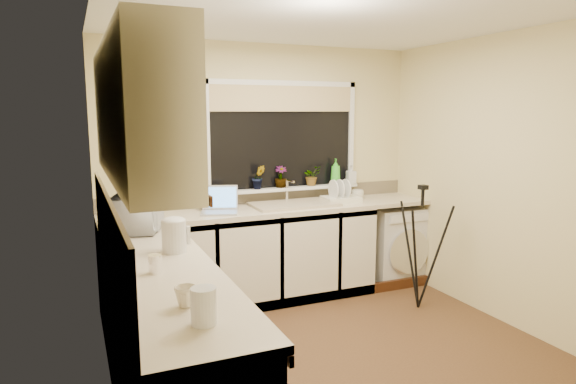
% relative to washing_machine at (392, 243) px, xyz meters
% --- Properties ---
extents(floor, '(3.20, 3.20, 0.00)m').
position_rel_washing_machine_xyz_m(floor, '(-1.37, -1.22, -0.40)').
color(floor, brown).
rests_on(floor, ground).
extents(ceiling, '(3.20, 3.20, 0.00)m').
position_rel_washing_machine_xyz_m(ceiling, '(-1.37, -1.22, 2.05)').
color(ceiling, white).
rests_on(ceiling, ground).
extents(wall_back, '(3.20, 0.00, 3.20)m').
position_rel_washing_machine_xyz_m(wall_back, '(-1.37, 0.28, 0.83)').
color(wall_back, beige).
rests_on(wall_back, ground).
extents(wall_front, '(3.20, 0.00, 3.20)m').
position_rel_washing_machine_xyz_m(wall_front, '(-1.37, -2.72, 0.83)').
color(wall_front, beige).
rests_on(wall_front, ground).
extents(wall_left, '(0.00, 3.00, 3.00)m').
position_rel_washing_machine_xyz_m(wall_left, '(-2.97, -1.22, 0.83)').
color(wall_left, beige).
rests_on(wall_left, ground).
extents(wall_right, '(0.00, 3.00, 3.00)m').
position_rel_washing_machine_xyz_m(wall_right, '(0.23, -1.22, 0.83)').
color(wall_right, beige).
rests_on(wall_right, ground).
extents(base_cabinet_back, '(2.55, 0.60, 0.86)m').
position_rel_washing_machine_xyz_m(base_cabinet_back, '(-1.69, -0.02, 0.03)').
color(base_cabinet_back, silver).
rests_on(base_cabinet_back, floor).
extents(base_cabinet_left, '(0.54, 2.40, 0.86)m').
position_rel_washing_machine_xyz_m(base_cabinet_left, '(-2.67, -1.52, 0.03)').
color(base_cabinet_left, silver).
rests_on(base_cabinet_left, floor).
extents(worktop_back, '(3.20, 0.60, 0.04)m').
position_rel_washing_machine_xyz_m(worktop_back, '(-1.37, -0.02, 0.48)').
color(worktop_back, beige).
rests_on(worktop_back, base_cabinet_back).
extents(worktop_left, '(0.60, 2.40, 0.04)m').
position_rel_washing_machine_xyz_m(worktop_left, '(-2.67, -1.52, 0.48)').
color(worktop_left, beige).
rests_on(worktop_left, base_cabinet_left).
extents(upper_cabinet, '(0.28, 1.90, 0.70)m').
position_rel_washing_machine_xyz_m(upper_cabinet, '(-2.81, -1.67, 1.40)').
color(upper_cabinet, silver).
rests_on(upper_cabinet, wall_left).
extents(splashback_left, '(0.02, 2.40, 0.45)m').
position_rel_washing_machine_xyz_m(splashback_left, '(-2.95, -1.52, 0.73)').
color(splashback_left, beige).
rests_on(splashback_left, wall_left).
extents(splashback_back, '(3.20, 0.02, 0.14)m').
position_rel_washing_machine_xyz_m(splashback_back, '(-1.37, 0.27, 0.57)').
color(splashback_back, beige).
rests_on(splashback_back, wall_back).
extents(window_glass, '(1.50, 0.02, 1.00)m').
position_rel_washing_machine_xyz_m(window_glass, '(-1.17, 0.27, 1.15)').
color(window_glass, black).
rests_on(window_glass, wall_back).
extents(window_blind, '(1.50, 0.02, 0.25)m').
position_rel_washing_machine_xyz_m(window_blind, '(-1.17, 0.24, 1.53)').
color(window_blind, tan).
rests_on(window_blind, wall_back).
extents(windowsill, '(1.60, 0.14, 0.03)m').
position_rel_washing_machine_xyz_m(windowsill, '(-1.17, 0.21, 0.64)').
color(windowsill, white).
rests_on(windowsill, wall_back).
extents(sink, '(0.82, 0.46, 0.03)m').
position_rel_washing_machine_xyz_m(sink, '(-1.17, -0.02, 0.51)').
color(sink, tan).
rests_on(sink, worktop_back).
extents(faucet, '(0.03, 0.03, 0.24)m').
position_rel_washing_machine_xyz_m(faucet, '(-1.17, 0.16, 0.62)').
color(faucet, silver).
rests_on(faucet, worktop_back).
extents(washing_machine, '(0.58, 0.56, 0.80)m').
position_rel_washing_machine_xyz_m(washing_machine, '(0.00, 0.00, 0.00)').
color(washing_machine, silver).
rests_on(washing_machine, floor).
extents(laptop, '(0.40, 0.40, 0.23)m').
position_rel_washing_machine_xyz_m(laptop, '(-1.91, -0.04, 0.56)').
color(laptop, '#A5A5AD').
rests_on(laptop, worktop_back).
extents(kettle, '(0.16, 0.16, 0.21)m').
position_rel_washing_machine_xyz_m(kettle, '(-2.54, -1.20, 0.60)').
color(kettle, silver).
rests_on(kettle, worktop_left).
extents(dish_rack, '(0.37, 0.29, 0.05)m').
position_rel_washing_machine_xyz_m(dish_rack, '(-0.65, -0.01, 0.53)').
color(dish_rack, silver).
rests_on(dish_rack, worktop_back).
extents(tripod, '(0.75, 0.75, 1.15)m').
position_rel_washing_machine_xyz_m(tripod, '(-0.24, -0.77, 0.17)').
color(tripod, black).
rests_on(tripod, floor).
extents(glass_jug, '(0.11, 0.11, 0.16)m').
position_rel_washing_machine_xyz_m(glass_jug, '(-2.64, -2.38, 0.58)').
color(glass_jug, silver).
rests_on(glass_jug, worktop_left).
extents(steel_jar, '(0.08, 0.08, 0.10)m').
position_rel_washing_machine_xyz_m(steel_jar, '(-2.72, -1.59, 0.55)').
color(steel_jar, white).
rests_on(steel_jar, worktop_left).
extents(microwave, '(0.47, 0.57, 0.27)m').
position_rel_washing_machine_xyz_m(microwave, '(-2.68, -0.48, 0.64)').
color(microwave, white).
rests_on(microwave, worktop_left).
extents(plant_b, '(0.14, 0.12, 0.23)m').
position_rel_washing_machine_xyz_m(plant_b, '(-1.45, 0.19, 0.77)').
color(plant_b, '#999999').
rests_on(plant_b, windowsill).
extents(plant_c, '(0.14, 0.14, 0.22)m').
position_rel_washing_machine_xyz_m(plant_c, '(-1.22, 0.20, 0.76)').
color(plant_c, '#999999').
rests_on(plant_c, windowsill).
extents(plant_d, '(0.22, 0.20, 0.20)m').
position_rel_washing_machine_xyz_m(plant_d, '(-0.87, 0.21, 0.75)').
color(plant_d, '#999999').
rests_on(plant_d, windowsill).
extents(soap_bottle_green, '(0.13, 0.13, 0.27)m').
position_rel_washing_machine_xyz_m(soap_bottle_green, '(-0.60, 0.19, 0.78)').
color(soap_bottle_green, green).
rests_on(soap_bottle_green, windowsill).
extents(soap_bottle_clear, '(0.10, 0.10, 0.19)m').
position_rel_washing_machine_xyz_m(soap_bottle_clear, '(-0.42, 0.18, 0.75)').
color(soap_bottle_clear, '#999999').
rests_on(soap_bottle_clear, windowsill).
extents(cup_back, '(0.15, 0.15, 0.10)m').
position_rel_washing_machine_xyz_m(cup_back, '(-0.41, 0.05, 0.55)').
color(cup_back, silver).
rests_on(cup_back, worktop_back).
extents(cup_left, '(0.11, 0.11, 0.10)m').
position_rel_washing_machine_xyz_m(cup_left, '(-2.67, -2.15, 0.55)').
color(cup_left, beige).
rests_on(cup_left, worktop_left).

